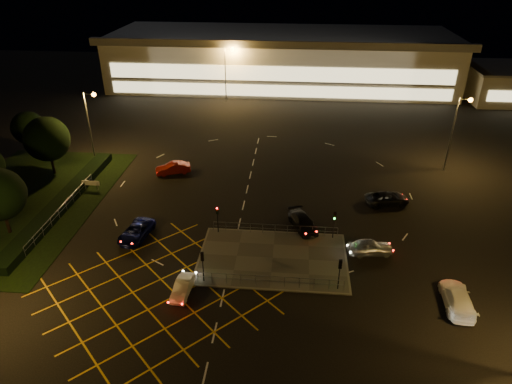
# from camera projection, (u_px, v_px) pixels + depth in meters

# --- Properties ---
(ground) EXTENTS (180.00, 180.00, 0.00)m
(ground) POSITION_uv_depth(u_px,v_px,m) (254.00, 246.00, 46.25)
(ground) COLOR black
(ground) RESTS_ON ground
(pedestrian_island) EXTENTS (14.00, 9.00, 0.12)m
(pedestrian_island) POSITION_uv_depth(u_px,v_px,m) (273.00, 258.00, 44.31)
(pedestrian_island) COLOR #4C4944
(pedestrian_island) RESTS_ON ground
(grass_verge) EXTENTS (18.00, 30.00, 0.08)m
(grass_verge) POSITION_uv_depth(u_px,v_px,m) (23.00, 203.00, 53.70)
(grass_verge) COLOR black
(grass_verge) RESTS_ON ground
(hedge) EXTENTS (2.00, 26.00, 1.00)m
(hedge) POSITION_uv_depth(u_px,v_px,m) (63.00, 202.00, 53.08)
(hedge) COLOR black
(hedge) RESTS_ON ground
(supermarket) EXTENTS (72.00, 26.50, 10.50)m
(supermarket) POSITION_uv_depth(u_px,v_px,m) (281.00, 58.00, 97.88)
(supermarket) COLOR beige
(supermarket) RESTS_ON ground
(streetlight_nw) EXTENTS (1.78, 0.56, 10.03)m
(streetlight_nw) POSITION_uv_depth(u_px,v_px,m) (91.00, 118.00, 60.72)
(streetlight_nw) COLOR slate
(streetlight_nw) RESTS_ON ground
(streetlight_ne) EXTENTS (1.78, 0.56, 10.03)m
(streetlight_ne) POSITION_uv_depth(u_px,v_px,m) (457.00, 124.00, 58.66)
(streetlight_ne) COLOR slate
(streetlight_ne) RESTS_ON ground
(streetlight_far_left) EXTENTS (1.78, 0.56, 10.03)m
(streetlight_far_left) POSITION_uv_depth(u_px,v_px,m) (227.00, 67.00, 85.84)
(streetlight_far_left) COLOR slate
(streetlight_far_left) RESTS_ON ground
(streetlight_far_right) EXTENTS (1.78, 0.56, 10.03)m
(streetlight_far_right) POSITION_uv_depth(u_px,v_px,m) (443.00, 69.00, 84.42)
(streetlight_far_right) COLOR slate
(streetlight_far_right) RESTS_ON ground
(signal_sw) EXTENTS (0.28, 0.30, 3.15)m
(signal_sw) POSITION_uv_depth(u_px,v_px,m) (203.00, 261.00, 40.19)
(signal_sw) COLOR black
(signal_sw) RESTS_ON pedestrian_island
(signal_se) EXTENTS (0.28, 0.30, 3.15)m
(signal_se) POSITION_uv_depth(u_px,v_px,m) (340.00, 268.00, 39.24)
(signal_se) COLOR black
(signal_se) RESTS_ON pedestrian_island
(signal_nw) EXTENTS (0.28, 0.30, 3.15)m
(signal_nw) POSITION_uv_depth(u_px,v_px,m) (217.00, 214.00, 47.18)
(signal_nw) COLOR black
(signal_nw) RESTS_ON pedestrian_island
(signal_ne) EXTENTS (0.28, 0.30, 3.15)m
(signal_ne) POSITION_uv_depth(u_px,v_px,m) (334.00, 219.00, 46.22)
(signal_ne) COLOR black
(signal_ne) RESTS_ON pedestrian_island
(tree_c) EXTENTS (5.76, 5.76, 7.84)m
(tree_c) POSITION_uv_depth(u_px,v_px,m) (47.00, 139.00, 58.34)
(tree_c) COLOR black
(tree_c) RESTS_ON ground
(tree_d) EXTENTS (4.68, 4.68, 6.37)m
(tree_d) POSITION_uv_depth(u_px,v_px,m) (28.00, 128.00, 64.51)
(tree_d) COLOR black
(tree_d) RESTS_ON ground
(car_queue_white) EXTENTS (1.55, 3.81, 1.23)m
(car_queue_white) POSITION_uv_depth(u_px,v_px,m) (183.00, 287.00, 39.70)
(car_queue_white) COLOR silver
(car_queue_white) RESTS_ON ground
(car_left_blue) EXTENTS (3.07, 5.33, 1.40)m
(car_left_blue) POSITION_uv_depth(u_px,v_px,m) (136.00, 231.00, 47.27)
(car_left_blue) COLOR #0C114B
(car_left_blue) RESTS_ON ground
(car_far_dkgrey) EXTENTS (3.79, 5.28, 1.42)m
(car_far_dkgrey) POSITION_uv_depth(u_px,v_px,m) (303.00, 222.00, 48.83)
(car_far_dkgrey) COLOR black
(car_far_dkgrey) RESTS_ON ground
(car_right_silver) EXTENTS (4.67, 2.43, 1.52)m
(car_right_silver) POSITION_uv_depth(u_px,v_px,m) (370.00, 247.00, 44.74)
(car_right_silver) COLOR silver
(car_right_silver) RESTS_ON ground
(car_circ_red) EXTENTS (4.83, 3.17, 1.50)m
(car_circ_red) POSITION_uv_depth(u_px,v_px,m) (173.00, 168.00, 60.48)
(car_circ_red) COLOR maroon
(car_circ_red) RESTS_ON ground
(car_east_grey) EXTENTS (5.52, 3.40, 1.43)m
(car_east_grey) POSITION_uv_depth(u_px,v_px,m) (387.00, 198.00, 53.40)
(car_east_grey) COLOR black
(car_east_grey) RESTS_ON ground
(car_approach_white) EXTENTS (2.48, 5.51, 1.57)m
(car_approach_white) POSITION_uv_depth(u_px,v_px,m) (457.00, 298.00, 38.24)
(car_approach_white) COLOR white
(car_approach_white) RESTS_ON ground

